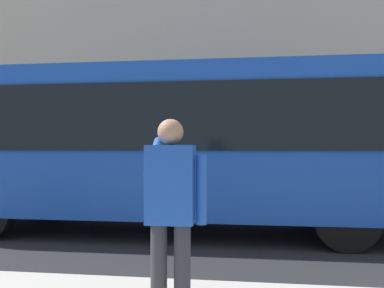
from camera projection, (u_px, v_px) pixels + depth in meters
ground_plane at (222, 229)px, 7.91m from camera, size 60.00×60.00×0.00m
building_facade_far at (234, 26)px, 14.67m from camera, size 28.00×1.55×12.00m
red_bus at (167, 143)px, 7.70m from camera, size 9.05×2.54×3.08m
pedestrian_photographer at (171, 203)px, 3.40m from camera, size 0.53×0.52×1.70m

